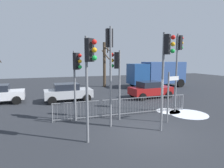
{
  "coord_description": "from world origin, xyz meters",
  "views": [
    {
      "loc": [
        -4.45,
        -7.61,
        3.46
      ],
      "look_at": [
        -0.68,
        3.35,
        1.93
      ],
      "focal_mm": 30.47,
      "sensor_mm": 36.0,
      "label": 1
    }
  ],
  "objects_px": {
    "car_silver_far": "(68,92)",
    "delivery_truck": "(157,73)",
    "traffic_light_mid_left": "(89,66)",
    "car_red_trailing": "(150,89)",
    "traffic_light_mid_right": "(178,56)",
    "bare_tree_left": "(105,63)",
    "traffic_light_rear_left": "(76,70)",
    "direction_sign_post": "(169,94)",
    "traffic_light_foreground_right": "(110,55)",
    "traffic_light_rear_right": "(117,69)",
    "traffic_light_foreground_left": "(166,60)"
  },
  "relations": [
    {
      "from": "traffic_light_mid_left",
      "to": "traffic_light_rear_right",
      "type": "height_order",
      "value": "traffic_light_mid_left"
    },
    {
      "from": "traffic_light_mid_right",
      "to": "delivery_truck",
      "type": "xyz_separation_m",
      "value": [
        4.89,
        10.18,
        -1.93
      ]
    },
    {
      "from": "traffic_light_rear_right",
      "to": "delivery_truck",
      "type": "bearing_deg",
      "value": -10.64
    },
    {
      "from": "traffic_light_foreground_left",
      "to": "direction_sign_post",
      "type": "relative_size",
      "value": 1.69
    },
    {
      "from": "car_silver_far",
      "to": "traffic_light_foreground_left",
      "type": "bearing_deg",
      "value": -68.39
    },
    {
      "from": "traffic_light_mid_right",
      "to": "traffic_light_rear_left",
      "type": "relative_size",
      "value": 1.29
    },
    {
      "from": "traffic_light_rear_right",
      "to": "traffic_light_foreground_left",
      "type": "bearing_deg",
      "value": -117.4
    },
    {
      "from": "traffic_light_foreground_right",
      "to": "traffic_light_rear_left",
      "type": "relative_size",
      "value": 1.29
    },
    {
      "from": "traffic_light_mid_right",
      "to": "bare_tree_left",
      "type": "xyz_separation_m",
      "value": [
        -1.2,
        12.32,
        -0.72
      ]
    },
    {
      "from": "car_silver_far",
      "to": "bare_tree_left",
      "type": "distance_m",
      "value": 8.84
    },
    {
      "from": "car_red_trailing",
      "to": "traffic_light_rear_right",
      "type": "bearing_deg",
      "value": -139.72
    },
    {
      "from": "traffic_light_rear_left",
      "to": "traffic_light_mid_right",
      "type": "bearing_deg",
      "value": 139.33
    },
    {
      "from": "traffic_light_mid_right",
      "to": "bare_tree_left",
      "type": "distance_m",
      "value": 12.39
    },
    {
      "from": "car_red_trailing",
      "to": "bare_tree_left",
      "type": "xyz_separation_m",
      "value": [
        -1.92,
        7.73,
        2.19
      ]
    },
    {
      "from": "car_silver_far",
      "to": "delivery_truck",
      "type": "height_order",
      "value": "delivery_truck"
    },
    {
      "from": "car_silver_far",
      "to": "bare_tree_left",
      "type": "relative_size",
      "value": 0.68
    },
    {
      "from": "traffic_light_mid_right",
      "to": "traffic_light_foreground_right",
      "type": "distance_m",
      "value": 5.13
    },
    {
      "from": "traffic_light_mid_left",
      "to": "car_silver_far",
      "type": "xyz_separation_m",
      "value": [
        -0.01,
        8.38,
        -2.42
      ]
    },
    {
      "from": "traffic_light_rear_left",
      "to": "traffic_light_rear_right",
      "type": "bearing_deg",
      "value": 129.75
    },
    {
      "from": "traffic_light_mid_left",
      "to": "car_silver_far",
      "type": "bearing_deg",
      "value": -126.68
    },
    {
      "from": "traffic_light_mid_left",
      "to": "car_silver_far",
      "type": "relative_size",
      "value": 1.12
    },
    {
      "from": "direction_sign_post",
      "to": "car_silver_far",
      "type": "xyz_separation_m",
      "value": [
        -4.64,
        7.17,
        -0.79
      ]
    },
    {
      "from": "traffic_light_mid_right",
      "to": "traffic_light_rear_left",
      "type": "xyz_separation_m",
      "value": [
        -6.48,
        0.15,
        -0.82
      ]
    },
    {
      "from": "traffic_light_mid_left",
      "to": "traffic_light_rear_right",
      "type": "bearing_deg",
      "value": -166.16
    },
    {
      "from": "traffic_light_foreground_left",
      "to": "traffic_light_mid_left",
      "type": "relative_size",
      "value": 1.07
    },
    {
      "from": "traffic_light_mid_left",
      "to": "car_red_trailing",
      "type": "xyz_separation_m",
      "value": [
        7.13,
        7.44,
        -2.42
      ]
    },
    {
      "from": "traffic_light_foreground_right",
      "to": "direction_sign_post",
      "type": "height_order",
      "value": "traffic_light_foreground_right"
    },
    {
      "from": "traffic_light_foreground_left",
      "to": "car_silver_far",
      "type": "height_order",
      "value": "traffic_light_foreground_left"
    },
    {
      "from": "car_red_trailing",
      "to": "car_silver_far",
      "type": "xyz_separation_m",
      "value": [
        -7.15,
        0.94,
        0.0
      ]
    },
    {
      "from": "direction_sign_post",
      "to": "car_red_trailing",
      "type": "relative_size",
      "value": 0.71
    },
    {
      "from": "traffic_light_rear_left",
      "to": "bare_tree_left",
      "type": "relative_size",
      "value": 0.68
    },
    {
      "from": "traffic_light_mid_left",
      "to": "car_red_trailing",
      "type": "distance_m",
      "value": 10.59
    },
    {
      "from": "bare_tree_left",
      "to": "traffic_light_rear_left",
      "type": "bearing_deg",
      "value": -113.46
    },
    {
      "from": "traffic_light_mid_right",
      "to": "traffic_light_foreground_left",
      "type": "height_order",
      "value": "traffic_light_mid_right"
    },
    {
      "from": "traffic_light_foreground_right",
      "to": "direction_sign_post",
      "type": "distance_m",
      "value": 3.88
    },
    {
      "from": "traffic_light_foreground_left",
      "to": "direction_sign_post",
      "type": "height_order",
      "value": "traffic_light_foreground_left"
    },
    {
      "from": "traffic_light_mid_left",
      "to": "traffic_light_rear_right",
      "type": "relative_size",
      "value": 1.11
    },
    {
      "from": "traffic_light_mid_right",
      "to": "car_red_trailing",
      "type": "relative_size",
      "value": 1.29
    },
    {
      "from": "traffic_light_mid_left",
      "to": "car_silver_far",
      "type": "distance_m",
      "value": 8.72
    },
    {
      "from": "direction_sign_post",
      "to": "delivery_truck",
      "type": "relative_size",
      "value": 0.39
    },
    {
      "from": "delivery_truck",
      "to": "traffic_light_mid_left",
      "type": "bearing_deg",
      "value": 48.44
    },
    {
      "from": "traffic_light_foreground_left",
      "to": "car_red_trailing",
      "type": "bearing_deg",
      "value": -154.55
    },
    {
      "from": "car_red_trailing",
      "to": "bare_tree_left",
      "type": "height_order",
      "value": "bare_tree_left"
    },
    {
      "from": "traffic_light_rear_left",
      "to": "car_red_trailing",
      "type": "relative_size",
      "value": 1.0
    },
    {
      "from": "traffic_light_rear_right",
      "to": "car_red_trailing",
      "type": "height_order",
      "value": "traffic_light_rear_right"
    },
    {
      "from": "traffic_light_mid_left",
      "to": "traffic_light_rear_right",
      "type": "distance_m",
      "value": 3.36
    },
    {
      "from": "car_red_trailing",
      "to": "traffic_light_rear_left",
      "type": "bearing_deg",
      "value": -152.17
    },
    {
      "from": "traffic_light_foreground_left",
      "to": "traffic_light_rear_left",
      "type": "height_order",
      "value": "traffic_light_foreground_left"
    },
    {
      "from": "traffic_light_mid_left",
      "to": "delivery_truck",
      "type": "relative_size",
      "value": 0.61
    },
    {
      "from": "traffic_light_mid_left",
      "to": "car_red_trailing",
      "type": "height_order",
      "value": "traffic_light_mid_left"
    }
  ]
}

